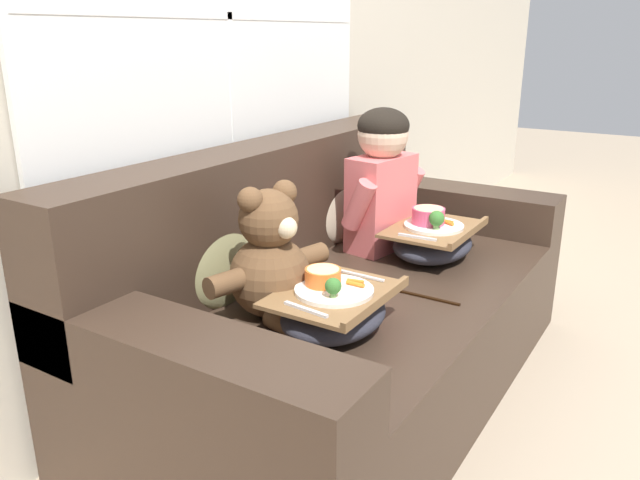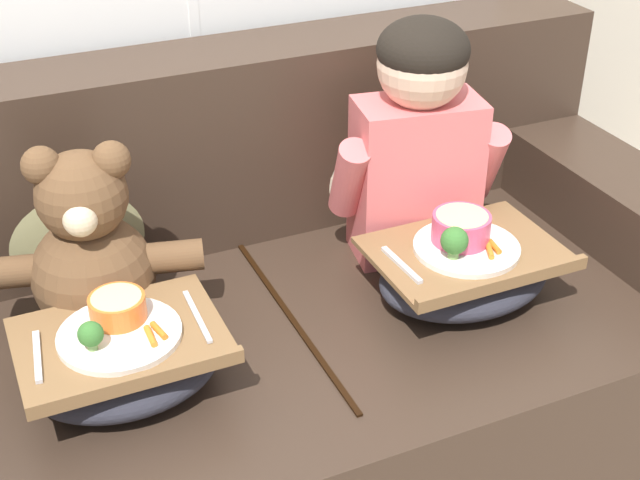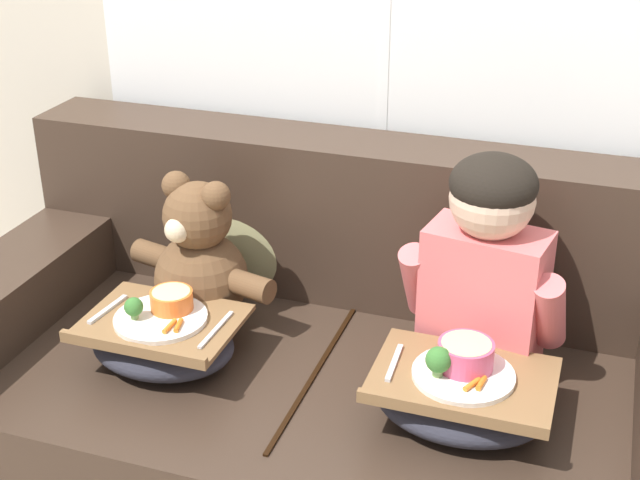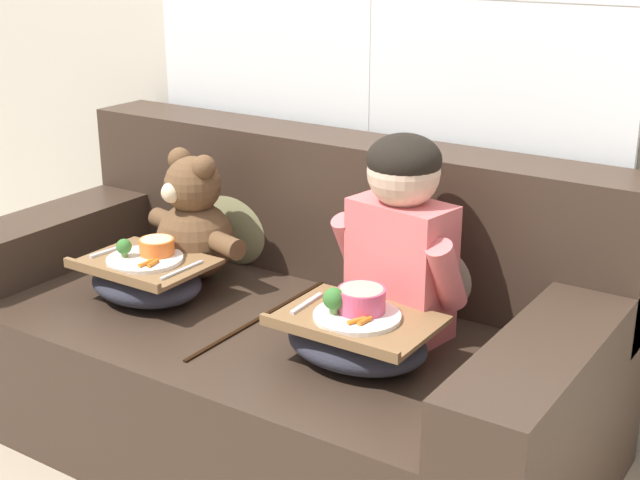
{
  "view_description": "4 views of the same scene",
  "coord_description": "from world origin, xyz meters",
  "px_view_note": "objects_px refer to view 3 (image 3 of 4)",
  "views": [
    {
      "loc": [
        -1.76,
        -0.96,
        1.23
      ],
      "look_at": [
        -0.1,
        0.09,
        0.58
      ],
      "focal_mm": 35.0,
      "sensor_mm": 36.0,
      "label": 1
    },
    {
      "loc": [
        -0.56,
        -1.45,
        1.53
      ],
      "look_at": [
        0.08,
        -0.02,
        0.57
      ],
      "focal_mm": 50.0,
      "sensor_mm": 36.0,
      "label": 2
    },
    {
      "loc": [
        0.59,
        -1.75,
        1.65
      ],
      "look_at": [
        -0.03,
        0.08,
        0.71
      ],
      "focal_mm": 50.0,
      "sensor_mm": 36.0,
      "label": 3
    },
    {
      "loc": [
        1.42,
        -1.89,
        1.47
      ],
      "look_at": [
        0.13,
        0.05,
        0.65
      ],
      "focal_mm": 50.0,
      "sensor_mm": 36.0,
      "label": 4
    }
  ],
  "objects_px": {
    "teddy_bear": "(199,262)",
    "child_figure": "(487,258)",
    "throw_pillow_behind_child": "(496,271)",
    "lap_tray_teddy": "(163,339)",
    "throw_pillow_behind_teddy": "(233,232)",
    "couch": "(331,384)",
    "lap_tray_child": "(461,396)"
  },
  "relations": [
    {
      "from": "throw_pillow_behind_child",
      "to": "throw_pillow_behind_teddy",
      "type": "bearing_deg",
      "value": 180.0
    },
    {
      "from": "lap_tray_child",
      "to": "throw_pillow_behind_teddy",
      "type": "bearing_deg",
      "value": 149.5
    },
    {
      "from": "couch",
      "to": "child_figure",
      "type": "relative_size",
      "value": 3.43
    },
    {
      "from": "couch",
      "to": "throw_pillow_behind_teddy",
      "type": "xyz_separation_m",
      "value": [
        -0.37,
        0.23,
        0.27
      ]
    },
    {
      "from": "couch",
      "to": "lap_tray_teddy",
      "type": "relative_size",
      "value": 5.11
    },
    {
      "from": "throw_pillow_behind_teddy",
      "to": "child_figure",
      "type": "distance_m",
      "value": 0.77
    },
    {
      "from": "child_figure",
      "to": "teddy_bear",
      "type": "distance_m",
      "value": 0.74
    },
    {
      "from": "couch",
      "to": "throw_pillow_behind_teddy",
      "type": "height_order",
      "value": "couch"
    },
    {
      "from": "couch",
      "to": "child_figure",
      "type": "bearing_deg",
      "value": 4.14
    },
    {
      "from": "throw_pillow_behind_teddy",
      "to": "lap_tray_child",
      "type": "bearing_deg",
      "value": -30.5
    },
    {
      "from": "throw_pillow_behind_teddy",
      "to": "lap_tray_teddy",
      "type": "xyz_separation_m",
      "value": [
        0.0,
        -0.43,
        -0.1
      ]
    },
    {
      "from": "throw_pillow_behind_child",
      "to": "throw_pillow_behind_teddy",
      "type": "height_order",
      "value": "throw_pillow_behind_teddy"
    },
    {
      "from": "couch",
      "to": "teddy_bear",
      "type": "xyz_separation_m",
      "value": [
        -0.37,
        0.02,
        0.28
      ]
    },
    {
      "from": "child_figure",
      "to": "teddy_bear",
      "type": "relative_size",
      "value": 1.26
    },
    {
      "from": "throw_pillow_behind_child",
      "to": "lap_tray_teddy",
      "type": "relative_size",
      "value": 0.97
    },
    {
      "from": "couch",
      "to": "throw_pillow_behind_child",
      "type": "xyz_separation_m",
      "value": [
        0.37,
        0.23,
        0.27
      ]
    },
    {
      "from": "throw_pillow_behind_child",
      "to": "throw_pillow_behind_teddy",
      "type": "xyz_separation_m",
      "value": [
        -0.73,
        0.0,
        0.0
      ]
    },
    {
      "from": "throw_pillow_behind_teddy",
      "to": "teddy_bear",
      "type": "xyz_separation_m",
      "value": [
        -0.0,
        -0.21,
        0.01
      ]
    },
    {
      "from": "lap_tray_child",
      "to": "teddy_bear",
      "type": "bearing_deg",
      "value": 163.38
    },
    {
      "from": "teddy_bear",
      "to": "lap_tray_teddy",
      "type": "bearing_deg",
      "value": -89.64
    },
    {
      "from": "teddy_bear",
      "to": "child_figure",
      "type": "bearing_deg",
      "value": 0.35
    },
    {
      "from": "teddy_bear",
      "to": "couch",
      "type": "bearing_deg",
      "value": -3.42
    },
    {
      "from": "couch",
      "to": "teddy_bear",
      "type": "distance_m",
      "value": 0.46
    },
    {
      "from": "child_figure",
      "to": "lap_tray_child",
      "type": "bearing_deg",
      "value": -90.19
    },
    {
      "from": "child_figure",
      "to": "throw_pillow_behind_child",
      "type": "bearing_deg",
      "value": 89.95
    },
    {
      "from": "throw_pillow_behind_teddy",
      "to": "child_figure",
      "type": "relative_size",
      "value": 0.68
    },
    {
      "from": "lap_tray_child",
      "to": "lap_tray_teddy",
      "type": "bearing_deg",
      "value": 179.97
    },
    {
      "from": "couch",
      "to": "teddy_bear",
      "type": "bearing_deg",
      "value": 176.58
    },
    {
      "from": "couch",
      "to": "throw_pillow_behind_child",
      "type": "distance_m",
      "value": 0.51
    },
    {
      "from": "throw_pillow_behind_teddy",
      "to": "lap_tray_child",
      "type": "distance_m",
      "value": 0.85
    },
    {
      "from": "throw_pillow_behind_teddy",
      "to": "lap_tray_child",
      "type": "xyz_separation_m",
      "value": [
        0.73,
        -0.43,
        -0.09
      ]
    },
    {
      "from": "throw_pillow_behind_teddy",
      "to": "lap_tray_teddy",
      "type": "relative_size",
      "value": 1.01
    }
  ]
}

